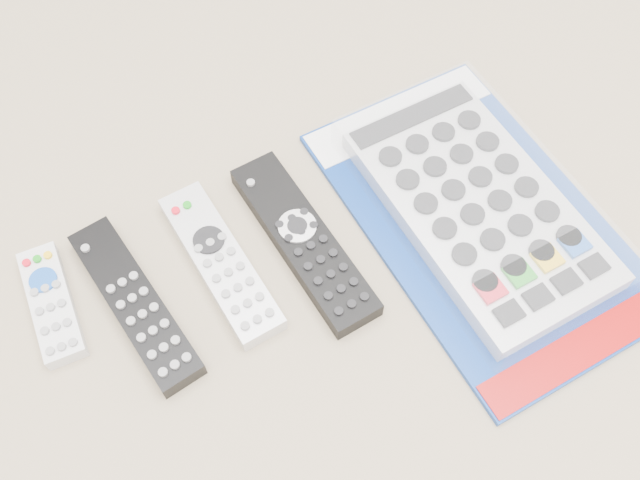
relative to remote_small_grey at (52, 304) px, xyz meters
name	(u,v)px	position (x,y,z in m)	size (l,w,h in m)	color
remote_small_grey	(52,304)	(0.00, 0.00, 0.00)	(0.04, 0.13, 0.02)	silver
remote_slim_black	(135,304)	(0.07, -0.04, 0.00)	(0.08, 0.20, 0.02)	black
remote_silver_dvd	(221,263)	(0.17, -0.03, 0.00)	(0.06, 0.19, 0.02)	silver
remote_large_black	(304,241)	(0.25, -0.05, 0.00)	(0.07, 0.22, 0.02)	black
jumbo_remote_packaged	(479,206)	(0.43, -0.10, 0.01)	(0.25, 0.39, 0.05)	navy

